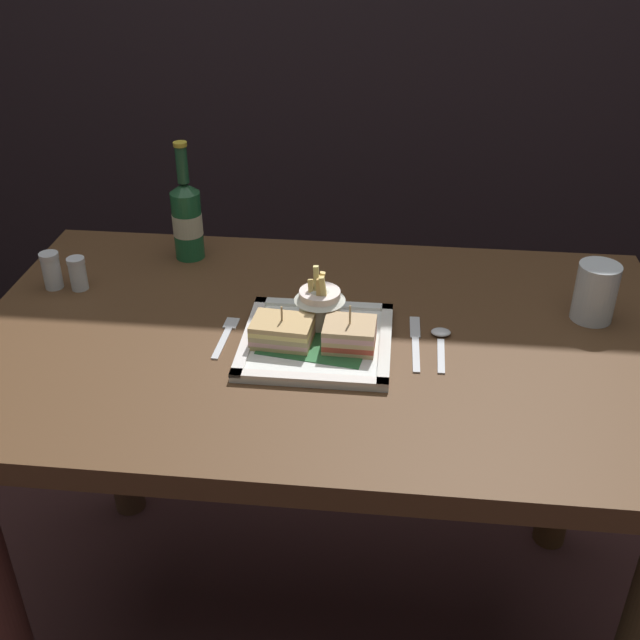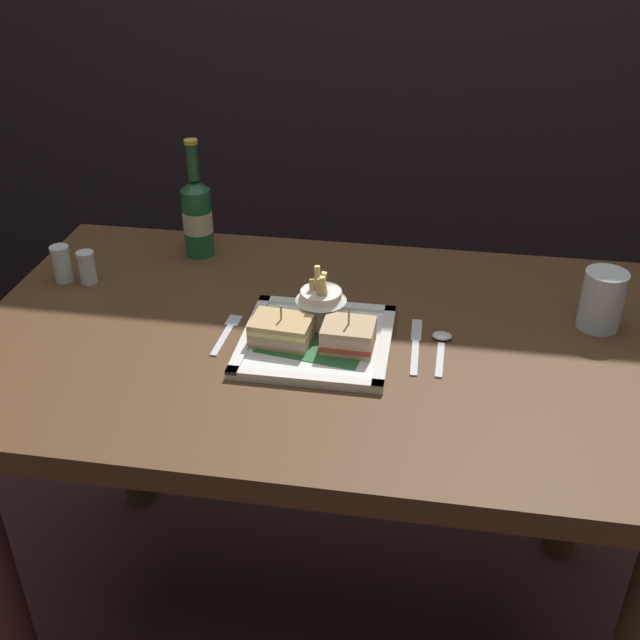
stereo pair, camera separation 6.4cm
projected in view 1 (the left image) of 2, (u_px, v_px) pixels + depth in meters
ground_plane at (322, 619)px, 1.77m from camera, size 6.00×6.00×0.00m
dining_table at (323, 397)px, 1.44m from camera, size 1.26×0.77×0.77m
square_plate at (317, 341)px, 1.34m from camera, size 0.26×0.26×0.02m
sandwich_half_left at (282, 331)px, 1.32m from camera, size 0.11×0.08×0.07m
sandwich_half_right at (350, 335)px, 1.31m from camera, size 0.09×0.08×0.08m
fries_cup at (320, 301)px, 1.36m from camera, size 0.09×0.09×0.11m
beer_bottle at (187, 218)px, 1.59m from camera, size 0.06×0.06×0.25m
water_glass at (595, 296)px, 1.39m from camera, size 0.08×0.08×0.11m
fork at (226, 335)px, 1.37m from camera, size 0.03×0.14×0.00m
knife at (415, 341)px, 1.35m from camera, size 0.02×0.18×0.00m
spoon at (441, 339)px, 1.35m from camera, size 0.04×0.14×0.01m
salt_shaker at (52, 272)px, 1.50m from camera, size 0.04×0.04×0.07m
pepper_shaker at (78, 275)px, 1.50m from camera, size 0.03×0.03×0.07m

